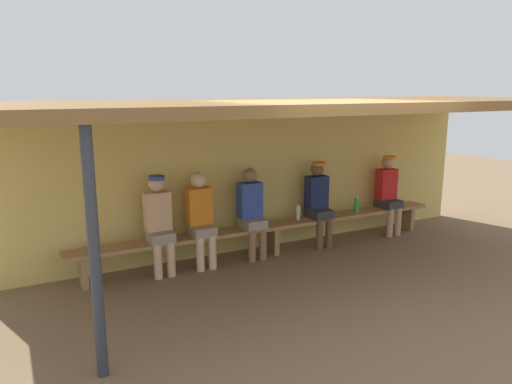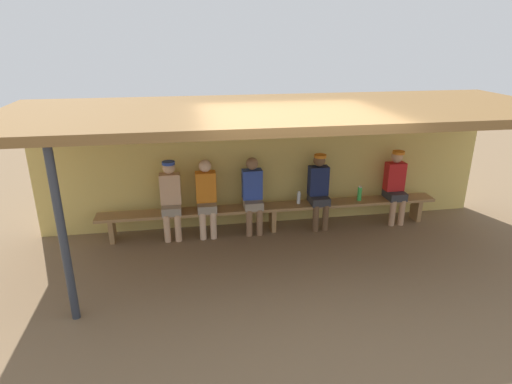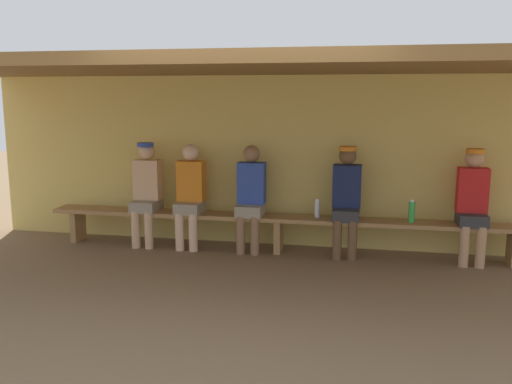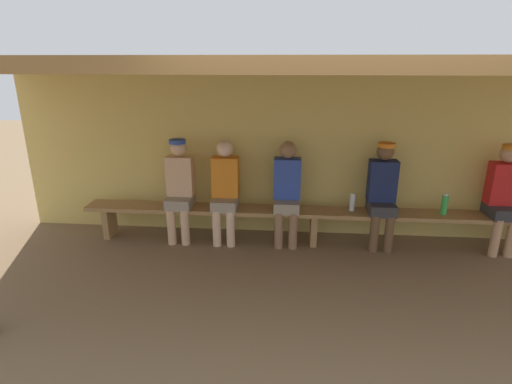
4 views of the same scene
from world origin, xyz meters
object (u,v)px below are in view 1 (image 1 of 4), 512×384
at_px(support_post, 95,256).
at_px(water_bottle_blue, 298,213).
at_px(player_middle, 159,220).
at_px(player_with_sunglasses, 252,209).
at_px(water_bottle_orange, 357,204).
at_px(bench, 273,229).
at_px(player_near_post, 318,200).
at_px(player_in_blue, 388,191).
at_px(player_leftmost, 201,216).

relative_size(support_post, water_bottle_blue, 9.58).
height_order(support_post, water_bottle_blue, support_post).
height_order(player_middle, player_with_sunglasses, player_middle).
xyz_separation_m(support_post, water_bottle_orange, (4.50, 2.10, -0.51)).
relative_size(bench, player_middle, 4.46).
xyz_separation_m(support_post, player_middle, (1.16, 2.10, -0.35)).
bearing_deg(water_bottle_blue, player_near_post, -4.91).
relative_size(support_post, player_middle, 1.64).
xyz_separation_m(player_in_blue, player_with_sunglasses, (-2.63, -0.00, -0.02)).
distance_m(player_in_blue, player_with_sunglasses, 2.63).
bearing_deg(player_with_sunglasses, bench, -0.49).
height_order(player_with_sunglasses, player_leftmost, same).
relative_size(player_middle, player_in_blue, 1.00).
distance_m(player_in_blue, player_leftmost, 3.43).
height_order(player_in_blue, water_bottle_orange, player_in_blue).
relative_size(bench, player_near_post, 4.46).
xyz_separation_m(water_bottle_orange, water_bottle_blue, (-1.12, 0.03, -0.02)).
bearing_deg(bench, player_in_blue, 0.09).
bearing_deg(water_bottle_orange, support_post, -154.98).
bearing_deg(player_leftmost, bench, -0.15).
bearing_deg(player_middle, player_near_post, 0.00).
height_order(player_near_post, water_bottle_blue, player_near_post).
xyz_separation_m(support_post, player_leftmost, (1.75, 2.10, -0.37)).
distance_m(player_middle, player_leftmost, 0.59).
bearing_deg(player_in_blue, support_post, -157.89).
bearing_deg(bench, player_near_post, 0.25).
distance_m(support_post, player_with_sunglasses, 3.32).
bearing_deg(player_with_sunglasses, player_leftmost, 180.00).
bearing_deg(player_with_sunglasses, player_middle, 179.98).
relative_size(player_leftmost, water_bottle_blue, 5.81).
relative_size(player_near_post, player_leftmost, 1.01).
xyz_separation_m(support_post, water_bottle_blue, (3.38, 2.13, -0.53)).
bearing_deg(player_leftmost, water_bottle_blue, 1.09).
distance_m(player_near_post, player_with_sunglasses, 1.19).
height_order(player_middle, water_bottle_blue, player_middle).
relative_size(player_middle, player_leftmost, 1.01).
relative_size(player_in_blue, player_with_sunglasses, 1.01).
distance_m(player_near_post, water_bottle_orange, 0.79).
height_order(player_middle, player_leftmost, player_middle).
relative_size(support_post, player_in_blue, 1.64).
xyz_separation_m(player_middle, player_with_sunglasses, (1.39, -0.00, -0.02)).
bearing_deg(water_bottle_blue, player_middle, -179.22).
xyz_separation_m(bench, player_leftmost, (-1.15, 0.00, 0.34)).
xyz_separation_m(player_middle, water_bottle_orange, (3.35, -0.00, -0.16)).
xyz_separation_m(support_post, player_near_post, (3.73, 2.10, -0.35)).
relative_size(player_near_post, player_with_sunglasses, 1.01).
bearing_deg(water_bottle_orange, player_near_post, 179.85).
relative_size(water_bottle_orange, water_bottle_blue, 1.17).
xyz_separation_m(player_near_post, water_bottle_blue, (-0.35, 0.03, -0.18)).
distance_m(support_post, player_in_blue, 5.60).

